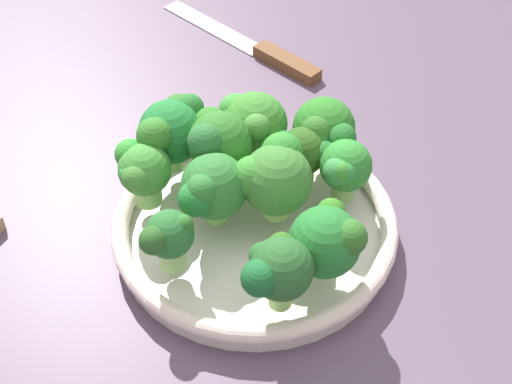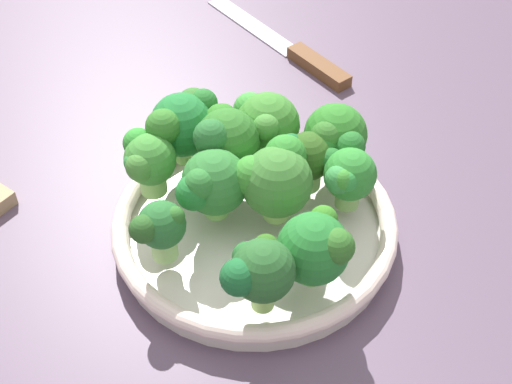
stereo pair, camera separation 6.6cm
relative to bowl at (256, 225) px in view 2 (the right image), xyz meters
The scene contains 15 objects.
ground_plane 3.39cm from the bowl, 95.52° to the right, with size 130.00×130.00×2.50cm, color #58475B.
bowl is the anchor object (origin of this frame).
broccoli_floret_0 6.23cm from the bowl, 30.74° to the right, with size 7.75×6.65×7.63cm.
broccoli_floret_1 12.36cm from the bowl, 93.87° to the left, with size 8.34×6.33×7.79cm.
broccoli_floret_2 12.04cm from the bowl, 124.06° to the left, with size 5.35×5.80×6.56cm.
broccoli_floret_3 10.06cm from the bowl, 31.06° to the right, with size 5.56×4.97×6.37cm.
broccoli_floret_4 8.36cm from the bowl, ahead, with size 5.09×5.21×6.17cm.
broccoli_floret_5 10.57cm from the bowl, 94.70° to the right, with size 6.51×6.50×6.96cm.
broccoli_floret_6 10.33cm from the bowl, 45.63° to the left, with size 6.50×7.31×7.04cm.
broccoli_floret_7 6.84cm from the bowl, 141.96° to the left, with size 7.28×6.18×7.03cm.
broccoli_floret_8 12.10cm from the bowl, 127.08° to the right, with size 6.42×5.44×7.19cm.
broccoli_floret_9 11.02cm from the bowl, behind, with size 5.20×4.29×6.08cm.
broccoli_floret_10 11.43cm from the bowl, ahead, with size 7.11×6.84×7.00cm.
broccoli_floret_11 8.84cm from the bowl, 80.38° to the left, with size 6.85×6.98×8.09cm.
knife 31.53cm from the bowl, 42.88° to the left, with size 2.65×26.61×1.50cm.
Camera 2 is at (-29.15, -35.20, 52.87)cm, focal length 51.09 mm.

